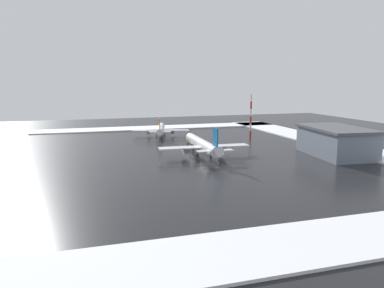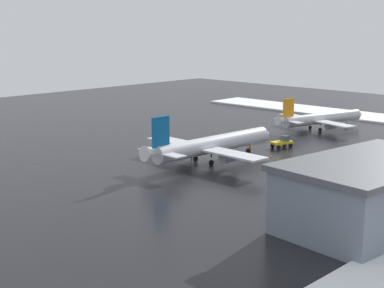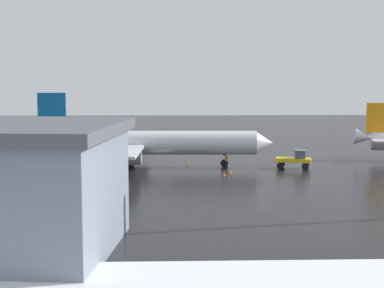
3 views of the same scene
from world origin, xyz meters
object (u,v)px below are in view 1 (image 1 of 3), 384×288
pushback_tug (191,141)px  cargo_hangar (336,141)px  airplane_far_rear (203,145)px  ground_crew_by_nose_gear (194,146)px  traffic_cone_wingtip_side (215,148)px  ground_crew_beside_wing (196,154)px  antenna_mast (251,116)px  airplane_foreground_jet (161,129)px  traffic_cone_near_nose (208,147)px  traffic_cone_mid_line (191,151)px

pushback_tug → cargo_hangar: bearing=-116.0°
airplane_far_rear → ground_crew_by_nose_gear: bearing=-1.0°
cargo_hangar → traffic_cone_wingtip_side: size_ratio=48.10×
ground_crew_beside_wing → traffic_cone_wingtip_side: 16.27m
ground_crew_beside_wing → antenna_mast: bearing=-7.3°
airplane_foreground_jet → traffic_cone_near_nose: airplane_foreground_jet is taller
ground_crew_beside_wing → traffic_cone_mid_line: ground_crew_beside_wing is taller
airplane_foreground_jet → cargo_hangar: size_ratio=1.05×
airplane_foreground_jet → traffic_cone_near_nose: size_ratio=50.63×
airplane_far_rear → ground_crew_by_nose_gear: airplane_far_rear is taller
traffic_cone_near_nose → traffic_cone_mid_line: 9.36m
traffic_cone_near_nose → antenna_mast: bearing=-54.7°
traffic_cone_mid_line → traffic_cone_wingtip_side: 10.60m
airplane_far_rear → ground_crew_beside_wing: bearing=130.4°
airplane_far_rear → airplane_foreground_jet: 44.01m
airplane_far_rear → ground_crew_beside_wing: 4.31m
airplane_far_rear → cargo_hangar: 40.79m
antenna_mast → traffic_cone_mid_line: antenna_mast is taller
pushback_tug → ground_crew_by_nose_gear: bearing=-174.3°
ground_crew_beside_wing → ground_crew_by_nose_gear: bearing=25.3°
airplane_foreground_jet → pushback_tug: bearing=-152.1°
pushback_tug → cargo_hangar: cargo_hangar is taller
airplane_foreground_jet → traffic_cone_wingtip_side: size_ratio=50.63×
airplane_far_rear → traffic_cone_mid_line: bearing=20.6°
airplane_foreground_jet → traffic_cone_mid_line: 38.17m
antenna_mast → traffic_cone_near_nose: 30.37m
pushback_tug → antenna_mast: bearing=-58.5°
airplane_foreground_jet → ground_crew_beside_wing: size_ratio=16.29×
traffic_cone_near_nose → airplane_foreground_jet: bearing=16.1°
airplane_far_rear → cargo_hangar: size_ratio=1.27×
antenna_mast → traffic_cone_wingtip_side: (-17.82, 21.85, -8.49)m
traffic_cone_wingtip_side → airplane_foreground_jet: bearing=18.7°
ground_crew_by_nose_gear → antenna_mast: size_ratio=0.10×
cargo_hangar → traffic_cone_wingtip_side: cargo_hangar is taller
traffic_cone_wingtip_side → ground_crew_beside_wing: bearing=139.3°
cargo_hangar → antenna_mast: bearing=19.0°
ground_crew_by_nose_gear → ground_crew_beside_wing: bearing=101.7°
antenna_mast → traffic_cone_wingtip_side: antenna_mast is taller
airplane_far_rear → traffic_cone_near_nose: (11.02, -5.82, -3.03)m
ground_crew_beside_wing → ground_crew_by_nose_gear: (13.23, -3.44, 0.00)m
airplane_far_rear → traffic_cone_wingtip_side: size_ratio=61.20×
ground_crew_by_nose_gear → cargo_hangar: 44.96m
airplane_foreground_jet → pushback_tug: airplane_foreground_jet is taller
ground_crew_beside_wing → antenna_mast: 44.97m
airplane_far_rear → traffic_cone_near_nose: airplane_far_rear is taller
ground_crew_by_nose_gear → traffic_cone_near_nose: (0.04, -5.23, -0.70)m
ground_crew_by_nose_gear → traffic_cone_wingtip_side: (-0.91, -7.16, -0.70)m
airplane_foreground_jet → cargo_hangar: bearing=-128.7°
ground_crew_by_nose_gear → cargo_hangar: size_ratio=0.06×
pushback_tug → antenna_mast: antenna_mast is taller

